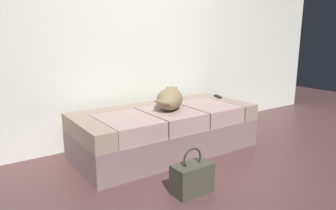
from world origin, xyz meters
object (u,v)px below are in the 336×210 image
object	(u,v)px
dog_tan	(170,98)
handbag	(192,178)
couch	(165,130)
tv_remote	(218,96)

from	to	relation	value
dog_tan	handbag	bearing A→B (deg)	-114.45
dog_tan	handbag	distance (m)	1.05
dog_tan	handbag	world-z (taller)	dog_tan
couch	handbag	bearing A→B (deg)	-111.18
handbag	dog_tan	bearing A→B (deg)	65.55
dog_tan	handbag	xyz separation A→B (m)	(-0.39, -0.86, -0.45)
couch	tv_remote	size ratio (longest dim) A/B	12.72
dog_tan	tv_remote	distance (m)	0.84
dog_tan	handbag	size ratio (longest dim) A/B	1.48
dog_tan	tv_remote	size ratio (longest dim) A/B	3.73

